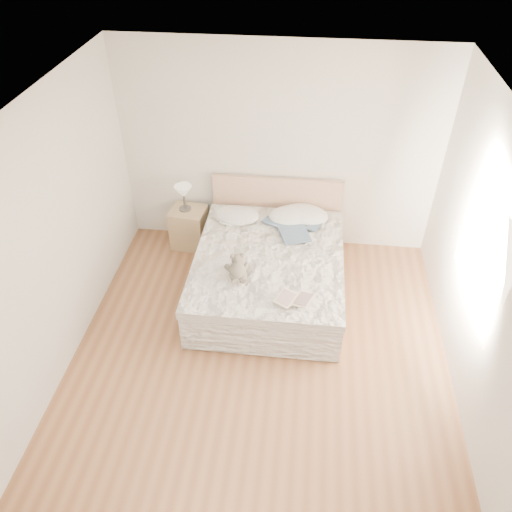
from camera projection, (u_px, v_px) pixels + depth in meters
The scene contains 16 objects.
floor at pixel (258, 364), 5.30m from camera, with size 4.00×4.50×0.00m, color brown.
ceiling at pixel (259, 125), 3.61m from camera, with size 4.00×4.50×0.00m, color white.
wall_back at pixel (279, 151), 6.20m from camera, with size 4.00×0.02×2.70m, color silver.
wall_left at pixel (45, 251), 4.63m from camera, with size 0.02×4.50×2.70m, color silver.
wall_right at pixel (490, 284), 4.28m from camera, with size 0.02×4.50×2.70m, color silver.
window at pixel (484, 253), 4.45m from camera, with size 0.02×1.30×1.10m, color white.
bed at pixel (269, 270), 6.03m from camera, with size 1.72×2.14×1.00m.
nightstand at pixel (189, 227), 6.76m from camera, with size 0.45×0.40×0.56m, color tan.
table_lamp at pixel (183, 193), 6.45m from camera, with size 0.23×0.23×0.35m.
pillow_left at pixel (237, 216), 6.35m from camera, with size 0.57×0.40×0.17m, color white.
pillow_middle at pixel (292, 215), 6.35m from camera, with size 0.59×0.41×0.18m, color white.
pillow_right at pixel (305, 215), 6.36m from camera, with size 0.61×0.43×0.18m, color white.
blouse at pixel (293, 231), 6.11m from camera, with size 0.52×0.56×0.02m, color #364C66, non-canonical shape.
photo_book at pixel (234, 221), 6.28m from camera, with size 0.32×0.22×0.02m, color silver.
childrens_book at pixel (295, 299), 5.17m from camera, with size 0.37×0.25×0.02m, color beige.
teddy_bear at pixel (238, 275), 5.43m from camera, with size 0.24×0.34×0.18m, color #686052, non-canonical shape.
Camera 1 is at (0.36, -3.39, 4.22)m, focal length 35.00 mm.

